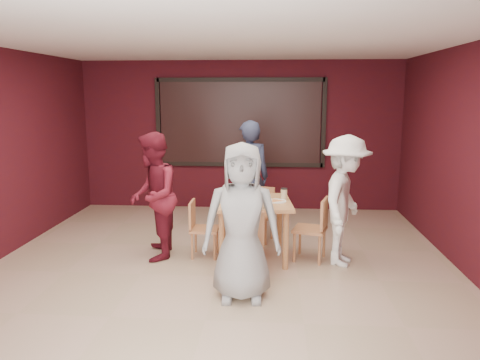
# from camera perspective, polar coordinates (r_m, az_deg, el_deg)

# --- Properties ---
(floor) EXTENTS (7.00, 7.00, 0.00)m
(floor) POSITION_cam_1_polar(r_m,az_deg,el_deg) (5.81, -2.60, -11.65)
(floor) COLOR tan
(floor) RESTS_ON ground
(window_blinds) EXTENTS (3.00, 0.02, 1.50)m
(window_blinds) POSITION_cam_1_polar(r_m,az_deg,el_deg) (8.83, -0.01, 7.00)
(window_blinds) COLOR black
(dining_table) EXTENTS (1.09, 1.09, 0.94)m
(dining_table) POSITION_cam_1_polar(r_m,az_deg,el_deg) (6.20, 1.53, -3.48)
(dining_table) COLOR tan
(dining_table) RESTS_ON floor
(chair_front) EXTENTS (0.43, 0.43, 0.86)m
(chair_front) POSITION_cam_1_polar(r_m,az_deg,el_deg) (5.55, 0.80, -7.35)
(chair_front) COLOR #B87647
(chair_front) RESTS_ON floor
(chair_back) EXTENTS (0.48, 0.48, 0.80)m
(chair_back) POSITION_cam_1_polar(r_m,az_deg,el_deg) (7.06, 2.49, -3.75)
(chair_back) COLOR #B87647
(chair_back) RESTS_ON floor
(chair_left) EXTENTS (0.37, 0.37, 0.77)m
(chair_left) POSITION_cam_1_polar(r_m,az_deg,el_deg) (6.38, -4.93, -5.51)
(chair_left) COLOR #B87647
(chair_left) RESTS_ON floor
(chair_right) EXTENTS (0.50, 0.50, 0.85)m
(chair_right) POSITION_cam_1_polar(r_m,az_deg,el_deg) (6.26, 9.17, -5.50)
(chair_right) COLOR #B87647
(chair_right) RESTS_ON floor
(diner_front) EXTENTS (0.86, 0.59, 1.70)m
(diner_front) POSITION_cam_1_polar(r_m,az_deg,el_deg) (4.96, 0.21, -5.17)
(diner_front) COLOR #979797
(diner_front) RESTS_ON floor
(diner_back) EXTENTS (0.72, 0.53, 1.79)m
(diner_back) POSITION_cam_1_polar(r_m,az_deg,el_deg) (7.35, 1.08, 0.35)
(diner_back) COLOR #2C334E
(diner_back) RESTS_ON floor
(diner_left) EXTENTS (0.77, 0.92, 1.70)m
(diner_left) POSITION_cam_1_polar(r_m,az_deg,el_deg) (6.31, -10.56, -1.96)
(diner_left) COLOR maroon
(diner_left) RESTS_ON floor
(diner_right) EXTENTS (0.94, 1.23, 1.68)m
(diner_right) POSITION_cam_1_polar(r_m,az_deg,el_deg) (6.13, 12.70, -2.49)
(diner_right) COLOR white
(diner_right) RESTS_ON floor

